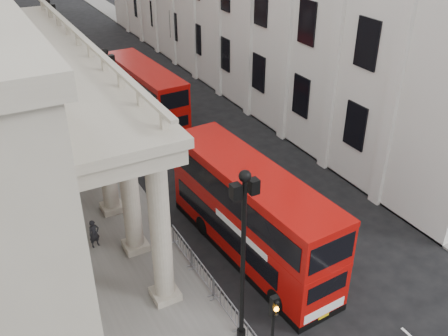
{
  "coord_description": "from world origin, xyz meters",
  "views": [
    {
      "loc": [
        -8.04,
        -8.24,
        16.74
      ],
      "look_at": [
        3.25,
        12.58,
        3.15
      ],
      "focal_mm": 40.0,
      "sensor_mm": 36.0,
      "label": 1
    }
  ],
  "objects_px": {
    "lamp_post_mid": "(111,105)",
    "bus_far": "(146,93)",
    "lamp_post_north": "(54,41)",
    "bus_near": "(251,211)",
    "pedestrian_a": "(94,234)",
    "pedestrian_b": "(55,176)",
    "lamp_post_south": "(243,254)",
    "pedestrian_c": "(87,145)",
    "traffic_light": "(273,325)"
  },
  "relations": [
    {
      "from": "bus_far",
      "to": "pedestrian_b",
      "type": "distance_m",
      "value": 11.51
    },
    {
      "from": "pedestrian_b",
      "to": "pedestrian_a",
      "type": "bearing_deg",
      "value": 73.77
    },
    {
      "from": "bus_near",
      "to": "bus_far",
      "type": "height_order",
      "value": "bus_near"
    },
    {
      "from": "traffic_light",
      "to": "lamp_post_mid",
      "type": "bearing_deg",
      "value": 90.32
    },
    {
      "from": "traffic_light",
      "to": "pedestrian_a",
      "type": "distance_m",
      "value": 11.98
    },
    {
      "from": "lamp_post_mid",
      "to": "bus_far",
      "type": "height_order",
      "value": "lamp_post_mid"
    },
    {
      "from": "lamp_post_south",
      "to": "pedestrian_c",
      "type": "xyz_separation_m",
      "value": [
        -1.11,
        19.35,
        -3.96
      ]
    },
    {
      "from": "traffic_light",
      "to": "pedestrian_b",
      "type": "height_order",
      "value": "traffic_light"
    },
    {
      "from": "traffic_light",
      "to": "pedestrian_c",
      "type": "distance_m",
      "value": 21.51
    },
    {
      "from": "pedestrian_a",
      "to": "lamp_post_south",
      "type": "bearing_deg",
      "value": -82.14
    },
    {
      "from": "lamp_post_north",
      "to": "bus_far",
      "type": "distance_m",
      "value": 10.35
    },
    {
      "from": "pedestrian_a",
      "to": "pedestrian_b",
      "type": "height_order",
      "value": "pedestrian_b"
    },
    {
      "from": "lamp_post_south",
      "to": "pedestrian_c",
      "type": "distance_m",
      "value": 19.78
    },
    {
      "from": "lamp_post_mid",
      "to": "pedestrian_c",
      "type": "bearing_deg",
      "value": 108.41
    },
    {
      "from": "bus_near",
      "to": "bus_far",
      "type": "xyz_separation_m",
      "value": [
        1.32,
        18.13,
        -0.22
      ]
    },
    {
      "from": "lamp_post_south",
      "to": "bus_near",
      "type": "xyz_separation_m",
      "value": [
        3.46,
        5.06,
        -2.34
      ]
    },
    {
      "from": "pedestrian_a",
      "to": "pedestrian_b",
      "type": "bearing_deg",
      "value": 81.82
    },
    {
      "from": "lamp_post_mid",
      "to": "bus_near",
      "type": "bearing_deg",
      "value": -72.46
    },
    {
      "from": "lamp_post_north",
      "to": "traffic_light",
      "type": "xyz_separation_m",
      "value": [
        0.1,
        -34.02,
        -1.8
      ]
    },
    {
      "from": "lamp_post_north",
      "to": "pedestrian_a",
      "type": "distance_m",
      "value": 23.41
    },
    {
      "from": "lamp_post_north",
      "to": "pedestrian_c",
      "type": "height_order",
      "value": "lamp_post_north"
    },
    {
      "from": "lamp_post_south",
      "to": "lamp_post_north",
      "type": "xyz_separation_m",
      "value": [
        0.0,
        32.0,
        0.0
      ]
    },
    {
      "from": "pedestrian_b",
      "to": "bus_near",
      "type": "bearing_deg",
      "value": 103.71
    },
    {
      "from": "traffic_light",
      "to": "lamp_post_north",
      "type": "bearing_deg",
      "value": 90.17
    },
    {
      "from": "lamp_post_mid",
      "to": "lamp_post_north",
      "type": "height_order",
      "value": "same"
    },
    {
      "from": "lamp_post_south",
      "to": "bus_far",
      "type": "distance_m",
      "value": 23.81
    },
    {
      "from": "pedestrian_a",
      "to": "bus_far",
      "type": "bearing_deg",
      "value": 46.55
    },
    {
      "from": "pedestrian_c",
      "to": "bus_near",
      "type": "bearing_deg",
      "value": -62.98
    },
    {
      "from": "lamp_post_mid",
      "to": "pedestrian_b",
      "type": "height_order",
      "value": "lamp_post_mid"
    },
    {
      "from": "lamp_post_south",
      "to": "lamp_post_north",
      "type": "distance_m",
      "value": 32.0
    },
    {
      "from": "pedestrian_a",
      "to": "pedestrian_c",
      "type": "xyz_separation_m",
      "value": [
        2.37,
        10.15,
        0.04
      ]
    },
    {
      "from": "traffic_light",
      "to": "bus_near",
      "type": "relative_size",
      "value": 0.37
    },
    {
      "from": "bus_far",
      "to": "pedestrian_a",
      "type": "relative_size",
      "value": 6.64
    },
    {
      "from": "bus_near",
      "to": "pedestrian_b",
      "type": "distance_m",
      "value": 13.27
    },
    {
      "from": "bus_near",
      "to": "pedestrian_a",
      "type": "bearing_deg",
      "value": 145.6
    },
    {
      "from": "lamp_post_south",
      "to": "lamp_post_north",
      "type": "relative_size",
      "value": 1.0
    },
    {
      "from": "lamp_post_south",
      "to": "traffic_light",
      "type": "xyz_separation_m",
      "value": [
        0.1,
        -2.02,
        -1.8
      ]
    },
    {
      "from": "lamp_post_mid",
      "to": "pedestrian_a",
      "type": "distance_m",
      "value": 8.63
    },
    {
      "from": "traffic_light",
      "to": "pedestrian_b",
      "type": "bearing_deg",
      "value": 102.99
    },
    {
      "from": "traffic_light",
      "to": "bus_far",
      "type": "distance_m",
      "value": 25.65
    },
    {
      "from": "lamp_post_south",
      "to": "pedestrian_b",
      "type": "height_order",
      "value": "lamp_post_south"
    },
    {
      "from": "lamp_post_mid",
      "to": "bus_far",
      "type": "xyz_separation_m",
      "value": [
        4.78,
        7.19,
        -2.56
      ]
    },
    {
      "from": "lamp_post_south",
      "to": "pedestrian_a",
      "type": "bearing_deg",
      "value": 110.75
    },
    {
      "from": "lamp_post_mid",
      "to": "traffic_light",
      "type": "xyz_separation_m",
      "value": [
        0.1,
        -18.02,
        -1.8
      ]
    },
    {
      "from": "lamp_post_mid",
      "to": "pedestrian_c",
      "type": "height_order",
      "value": "lamp_post_mid"
    },
    {
      "from": "lamp_post_north",
      "to": "pedestrian_b",
      "type": "height_order",
      "value": "lamp_post_north"
    },
    {
      "from": "bus_near",
      "to": "traffic_light",
      "type": "bearing_deg",
      "value": -118.98
    },
    {
      "from": "lamp_post_south",
      "to": "traffic_light",
      "type": "distance_m",
      "value": 2.71
    },
    {
      "from": "lamp_post_mid",
      "to": "bus_far",
      "type": "bearing_deg",
      "value": 56.39
    },
    {
      "from": "lamp_post_mid",
      "to": "bus_far",
      "type": "distance_m",
      "value": 9.0
    }
  ]
}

